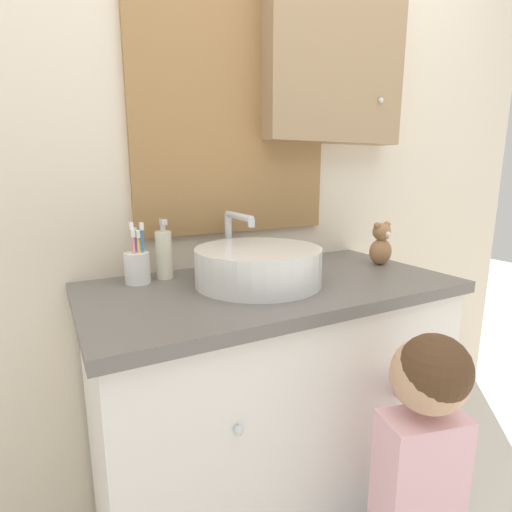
{
  "coord_description": "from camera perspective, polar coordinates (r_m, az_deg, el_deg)",
  "views": [
    {
      "loc": [
        -0.6,
        -0.71,
        1.23
      ],
      "look_at": [
        -0.08,
        0.26,
        1.0
      ],
      "focal_mm": 28.0,
      "sensor_mm": 36.0,
      "label": 1
    }
  ],
  "objects": [
    {
      "name": "vanity_counter",
      "position": [
        1.41,
        2.15,
        -21.47
      ],
      "size": [
        1.12,
        0.58,
        0.9
      ],
      "color": "silver",
      "rests_on": "ground_plane"
    },
    {
      "name": "toothbrush_holder",
      "position": [
        1.25,
        -16.6,
        -1.37
      ],
      "size": [
        0.08,
        0.08,
        0.19
      ],
      "color": "silver",
      "rests_on": "vanity_counter"
    },
    {
      "name": "teddy_bear",
      "position": [
        1.51,
        17.42,
        1.58
      ],
      "size": [
        0.09,
        0.07,
        0.16
      ],
      "color": "#9E7047",
      "rests_on": "vanity_counter"
    },
    {
      "name": "sink_basin",
      "position": [
        1.2,
        0.26,
        -1.26
      ],
      "size": [
        0.38,
        0.43,
        0.2
      ],
      "color": "silver",
      "rests_on": "vanity_counter"
    },
    {
      "name": "wall_back",
      "position": [
        1.47,
        -2.94,
        14.22
      ],
      "size": [
        3.2,
        0.18,
        2.5
      ],
      "color": "beige",
      "rests_on": "ground_plane"
    },
    {
      "name": "child_figure",
      "position": [
        1.17,
        22.52,
        -25.15
      ],
      "size": [
        0.28,
        0.41,
        0.87
      ],
      "color": "slate",
      "rests_on": "ground_plane"
    },
    {
      "name": "soap_dispenser",
      "position": [
        1.28,
        -13.0,
        0.27
      ],
      "size": [
        0.05,
        0.05,
        0.19
      ],
      "color": "beige",
      "rests_on": "vanity_counter"
    }
  ]
}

